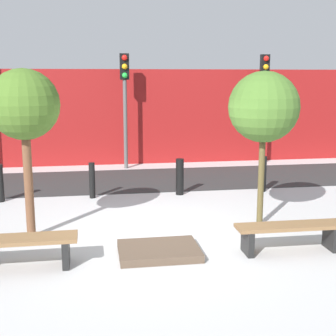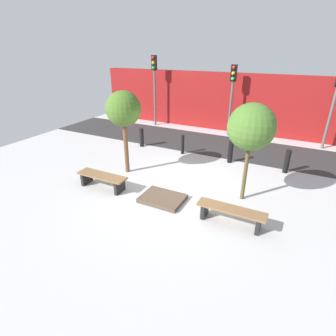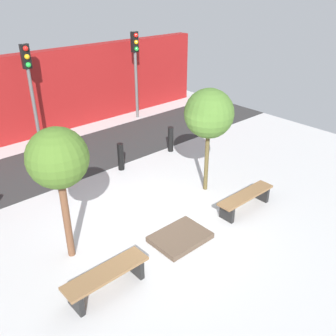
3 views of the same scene
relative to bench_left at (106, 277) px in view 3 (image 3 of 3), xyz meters
The scene contains 13 objects.
ground_plane 2.38m from the bench_left, 24.61° to the left, with size 18.00×18.00×0.00m, color #B5B5B5.
road_strip 6.18m from the bench_left, 69.72° to the left, with size 18.00×3.03×0.01m, color #2D2D2D.
building_facade 8.89m from the bench_left, 75.94° to the left, with size 16.20×0.50×3.07m, color maroon.
bench_left is the anchor object (origin of this frame).
bench_right 4.28m from the bench_left, ahead, with size 1.80×0.43×0.46m.
planter_bed 2.17m from the bench_left, ahead, with size 1.29×0.96×0.13m, color brown.
tree_behind_left_bench 2.44m from the bench_left, 90.00° to the left, with size 1.22×1.22×2.97m.
tree_behind_right_bench 4.90m from the bench_left, 18.30° to the left, with size 1.32×1.32×2.94m.
bollard_left 4.17m from the bench_left, 74.88° to the left, with size 0.14×0.14×0.85m, color black.
bollard_center 5.14m from the bench_left, 51.60° to the left, with size 0.19×0.19×0.88m, color black.
bollard_right 6.65m from the bench_left, 37.25° to the left, with size 0.19×0.19×0.89m, color black.
traffic_light_mid_west 8.16m from the bench_left, 74.26° to the left, with size 0.28×0.27×3.52m.
traffic_light_mid_east 10.27m from the bench_left, 49.04° to the left, with size 0.28×0.27×3.52m.
Camera 3 is at (-4.86, -5.80, 5.48)m, focal length 40.00 mm.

